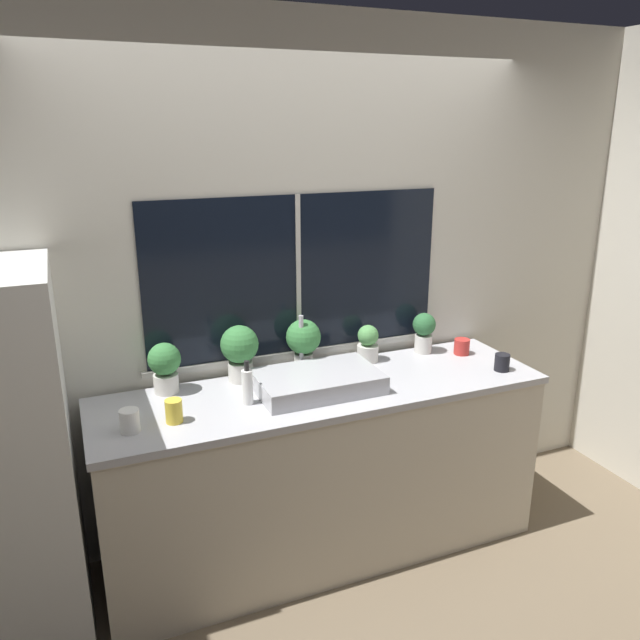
% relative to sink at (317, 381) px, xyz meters
% --- Properties ---
extents(ground_plane, '(14.00, 14.00, 0.00)m').
position_rel_sink_xyz_m(ground_plane, '(0.04, -0.30, -0.98)').
color(ground_plane, brown).
extents(wall_back, '(8.00, 0.09, 2.70)m').
position_rel_sink_xyz_m(wall_back, '(0.04, 0.39, 0.37)').
color(wall_back, beige).
rests_on(wall_back, ground_plane).
extents(wall_right, '(0.06, 7.00, 2.70)m').
position_rel_sink_xyz_m(wall_right, '(2.10, 1.20, 0.37)').
color(wall_right, beige).
rests_on(wall_right, ground_plane).
extents(counter, '(2.24, 0.64, 0.93)m').
position_rel_sink_xyz_m(counter, '(0.04, 0.01, -0.51)').
color(counter, beige).
rests_on(counter, ground_plane).
extents(sink, '(0.59, 0.42, 0.32)m').
position_rel_sink_xyz_m(sink, '(0.00, 0.00, 0.00)').
color(sink, '#ADADB2').
rests_on(sink, counter).
extents(potted_plant_far_left, '(0.16, 0.16, 0.25)m').
position_rel_sink_xyz_m(potted_plant_far_left, '(-0.68, 0.25, 0.09)').
color(potted_plant_far_left, silver).
rests_on(potted_plant_far_left, counter).
extents(potted_plant_left, '(0.19, 0.19, 0.29)m').
position_rel_sink_xyz_m(potted_plant_left, '(-0.31, 0.25, 0.12)').
color(potted_plant_left, silver).
rests_on(potted_plant_left, counter).
extents(potted_plant_center, '(0.18, 0.18, 0.28)m').
position_rel_sink_xyz_m(potted_plant_center, '(0.03, 0.25, 0.12)').
color(potted_plant_center, silver).
rests_on(potted_plant_center, counter).
extents(potted_plant_right, '(0.12, 0.12, 0.20)m').
position_rel_sink_xyz_m(potted_plant_right, '(0.40, 0.25, 0.05)').
color(potted_plant_right, silver).
rests_on(potted_plant_right, counter).
extents(potted_plant_far_right, '(0.13, 0.13, 0.23)m').
position_rel_sink_xyz_m(potted_plant_far_right, '(0.75, 0.25, 0.08)').
color(potted_plant_far_right, silver).
rests_on(potted_plant_far_right, counter).
extents(soap_bottle, '(0.05, 0.05, 0.21)m').
position_rel_sink_xyz_m(soap_bottle, '(-0.36, -0.02, 0.04)').
color(soap_bottle, white).
rests_on(soap_bottle, counter).
extents(mug_white, '(0.08, 0.08, 0.10)m').
position_rel_sink_xyz_m(mug_white, '(-0.89, -0.10, 0.00)').
color(mug_white, white).
rests_on(mug_white, counter).
extents(mug_red, '(0.09, 0.09, 0.09)m').
position_rel_sink_xyz_m(mug_red, '(0.94, 0.14, -0.00)').
color(mug_red, '#B72D28').
rests_on(mug_red, counter).
extents(mug_yellow, '(0.07, 0.07, 0.10)m').
position_rel_sink_xyz_m(mug_yellow, '(-0.70, -0.08, 0.01)').
color(mug_yellow, gold).
rests_on(mug_yellow, counter).
extents(mug_black, '(0.08, 0.08, 0.09)m').
position_rel_sink_xyz_m(mug_black, '(0.99, -0.14, -0.00)').
color(mug_black, black).
rests_on(mug_black, counter).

